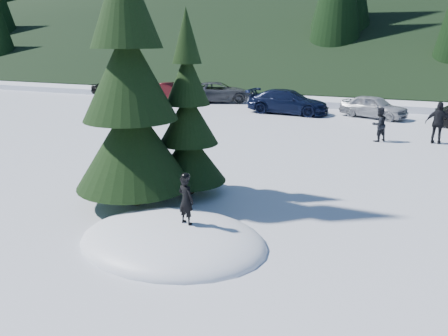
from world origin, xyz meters
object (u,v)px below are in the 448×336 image
at_px(adult_0, 379,125).
at_px(car_3, 288,102).
at_px(adult_1, 438,123).
at_px(spruce_short, 188,125).
at_px(child_skier, 186,200).
at_px(car_1, 172,93).
at_px(car_0, 113,88).
at_px(car_2, 218,92).
at_px(spruce_tall, 129,86).
at_px(car_4, 374,107).

bearing_deg(adult_0, car_3, -92.87).
bearing_deg(adult_0, adult_1, 145.39).
xyz_separation_m(spruce_short, child_skier, (1.51, -3.07, -1.06)).
bearing_deg(spruce_short, car_3, 94.24).
bearing_deg(adult_1, child_skier, 75.47).
relative_size(adult_1, car_1, 0.41).
distance_m(spruce_short, car_0, 24.74).
height_order(spruce_short, child_skier, spruce_short).
height_order(child_skier, adult_0, child_skier).
bearing_deg(car_0, car_1, -95.34).
bearing_deg(adult_0, car_2, -84.35).
xyz_separation_m(adult_0, car_3, (-5.88, 6.08, -0.04)).
bearing_deg(adult_0, car_1, -72.69).
bearing_deg(spruce_tall, adult_0, 62.67).
relative_size(adult_0, car_2, 0.29).
distance_m(spruce_tall, car_2, 21.40).
relative_size(child_skier, adult_0, 0.72).
bearing_deg(car_3, car_4, -81.42).
distance_m(adult_1, car_2, 16.91).
xyz_separation_m(adult_1, car_4, (-3.23, 5.98, -0.26)).
distance_m(car_2, car_3, 6.91).
height_order(car_0, car_2, car_2).
bearing_deg(spruce_short, car_2, 111.21).
bearing_deg(car_2, adult_0, -149.98).
distance_m(spruce_short, car_3, 15.84).
distance_m(child_skier, car_0, 28.01).
bearing_deg(spruce_tall, adult_1, 54.81).
distance_m(child_skier, car_1, 23.10).
xyz_separation_m(car_1, car_3, (9.01, -1.11, -0.00)).
bearing_deg(car_4, car_0, 103.69).
bearing_deg(car_4, child_skier, -167.34).
bearing_deg(car_0, adult_0, -103.96).
height_order(adult_0, car_1, adult_0).
height_order(spruce_short, adult_0, spruce_short).
height_order(spruce_tall, car_1, spruce_tall).
distance_m(adult_1, car_1, 18.59).
height_order(spruce_short, car_4, spruce_short).
bearing_deg(car_2, spruce_short, 178.67).
relative_size(adult_0, car_0, 0.39).
bearing_deg(car_1, car_4, -92.60).
distance_m(adult_1, car_0, 25.04).
height_order(spruce_tall, spruce_short, spruce_tall).
relative_size(child_skier, adult_1, 0.61).
height_order(adult_0, car_2, adult_0).
bearing_deg(car_4, adult_1, -131.77).
height_order(adult_1, car_4, adult_1).
xyz_separation_m(adult_0, adult_1, (2.46, 0.54, 0.15)).
height_order(car_0, car_3, car_3).
bearing_deg(spruce_short, adult_1, 54.85).
relative_size(adult_0, car_1, 0.35).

